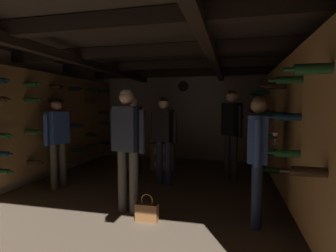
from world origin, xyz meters
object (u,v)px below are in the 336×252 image
object	(u,v)px
person_guest_mid_right	(258,149)
person_host_center	(127,138)
wine_crate_stack	(163,156)
person_guest_mid_left	(58,135)
display_bottle	(162,137)
handbag	(147,212)
person_guest_far_left	(133,127)
person_guest_far_right	(231,125)
person_guest_rear_center	(164,132)

from	to	relation	value
person_guest_mid_right	person_host_center	bearing A→B (deg)	178.95
wine_crate_stack	person_host_center	size ratio (longest dim) A/B	0.36
person_guest_mid_left	person_host_center	bearing A→B (deg)	-24.04
display_bottle	handbag	xyz separation A→B (m)	(0.53, -2.69, -0.62)
person_guest_mid_right	display_bottle	bearing A→B (deg)	126.47
display_bottle	person_guest_mid_right	distance (m)	3.11
display_bottle	person_host_center	xyz separation A→B (m)	(0.19, -2.47, 0.28)
handbag	person_guest_far_left	bearing A→B (deg)	115.07
wine_crate_stack	person_guest_far_right	bearing A→B (deg)	-20.05
display_bottle	person_guest_far_left	world-z (taller)	person_guest_far_left
person_guest_mid_left	person_guest_far_right	bearing A→B (deg)	22.31
display_bottle	person_guest_rear_center	world-z (taller)	person_guest_rear_center
wine_crate_stack	person_guest_mid_right	distance (m)	3.16
person_host_center	person_guest_mid_right	size ratio (longest dim) A/B	1.07
display_bottle	person_guest_mid_left	xyz separation A→B (m)	(-1.41, -1.75, 0.20)
person_guest_rear_center	person_host_center	bearing A→B (deg)	-96.87
person_host_center	person_guest_rear_center	world-z (taller)	person_host_center
wine_crate_stack	person_guest_rear_center	xyz separation A→B (m)	(0.32, -1.14, 0.66)
display_bottle	person_guest_far_right	xyz separation A→B (m)	(1.53, -0.55, 0.33)
display_bottle	person_guest_rear_center	size ratio (longest dim) A/B	0.22
person_guest_mid_right	handbag	size ratio (longest dim) A/B	4.47
display_bottle	person_guest_mid_left	distance (m)	2.26
display_bottle	person_guest_mid_right	xyz separation A→B (m)	(1.85, -2.50, 0.19)
person_guest_rear_center	person_guest_far_right	world-z (taller)	person_guest_far_right
person_guest_far_right	person_guest_mid_right	world-z (taller)	person_guest_far_right
person_guest_far_right	display_bottle	bearing A→B (deg)	160.31
person_guest_rear_center	person_guest_mid_right	world-z (taller)	person_guest_rear_center
wine_crate_stack	person_guest_mid_left	size ratio (longest dim) A/B	0.38
person_guest_rear_center	person_guest_mid_right	bearing A→B (deg)	-42.09
person_guest_mid_left	person_guest_mid_right	distance (m)	3.35
person_guest_rear_center	person_guest_far_left	xyz separation A→B (m)	(-0.82, 0.60, 0.03)
wine_crate_stack	person_guest_mid_right	size ratio (longest dim) A/B	0.39
display_bottle	handbag	bearing A→B (deg)	-78.92
wine_crate_stack	person_guest_rear_center	distance (m)	1.36
person_guest_mid_left	handbag	bearing A→B (deg)	-25.76
wine_crate_stack	handbag	bearing A→B (deg)	-79.45
person_guest_far_right	handbag	distance (m)	2.55
person_host_center	person_guest_mid_right	world-z (taller)	person_host_center
person_guest_rear_center	wine_crate_stack	bearing A→B (deg)	105.63
person_guest_far_right	person_guest_mid_left	xyz separation A→B (m)	(-2.94, -1.21, -0.13)
display_bottle	person_guest_rear_center	xyz separation A→B (m)	(0.35, -1.14, 0.22)
wine_crate_stack	handbag	xyz separation A→B (m)	(0.50, -2.69, -0.18)
person_host_center	person_guest_rear_center	xyz separation A→B (m)	(0.16, 1.33, -0.05)
person_guest_mid_left	person_guest_mid_right	xyz separation A→B (m)	(3.26, -0.74, -0.01)
person_guest_mid_right	wine_crate_stack	bearing A→B (deg)	126.08
person_guest_far_left	handbag	distance (m)	2.52
wine_crate_stack	person_guest_far_right	world-z (taller)	person_guest_far_right
wine_crate_stack	person_guest_mid_left	bearing A→B (deg)	-129.34
person_guest_far_left	person_guest_mid_left	distance (m)	1.53
person_guest_far_right	person_guest_mid_right	bearing A→B (deg)	-80.74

